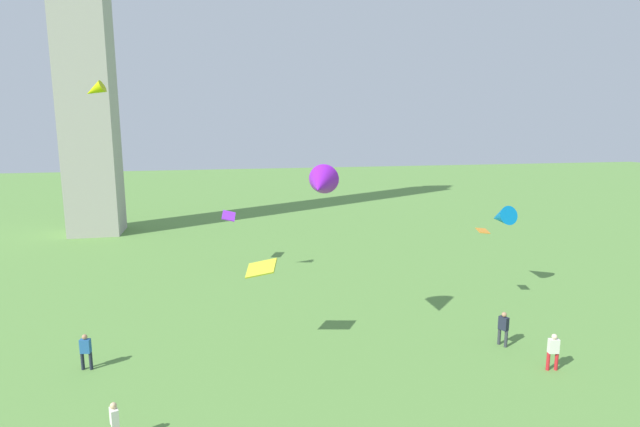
# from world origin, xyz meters

# --- Properties ---
(person_0) EXTENTS (0.44, 0.54, 1.82)m
(person_0) POSITION_xyz_m (9.43, 13.12, 1.03)
(person_0) COLOR #2D3338
(person_0) RESTS_ON ground_plane
(person_1) EXTENTS (0.53, 0.34, 1.73)m
(person_1) POSITION_xyz_m (-10.91, 14.93, 0.98)
(person_1) COLOR #1E2333
(person_1) RESTS_ON ground_plane
(person_2) EXTENTS (0.54, 0.35, 1.77)m
(person_2) POSITION_xyz_m (10.22, 10.31, 1.00)
(person_2) COLOR red
(person_2) RESTS_ON ground_plane
(person_3) EXTENTS (0.39, 0.49, 1.66)m
(person_3) POSITION_xyz_m (-8.57, 8.74, 0.94)
(person_3) COLOR red
(person_3) RESTS_ON ground_plane
(kite_flying_0) EXTENTS (1.63, 1.52, 0.90)m
(kite_flying_0) POSITION_xyz_m (-2.71, 15.10, 4.33)
(kite_flying_0) COLOR gold
(kite_flying_1) EXTENTS (1.36, 2.13, 1.74)m
(kite_flying_1) POSITION_xyz_m (14.01, 21.15, 5.11)
(kite_flying_1) COLOR #086CB3
(kite_flying_2) EXTENTS (2.21, 2.67, 1.78)m
(kite_flying_2) POSITION_xyz_m (0.17, 14.60, 8.44)
(kite_flying_2) COLOR purple
(kite_flying_3) EXTENTS (1.18, 1.48, 0.76)m
(kite_flying_3) POSITION_xyz_m (-3.75, 31.34, 4.05)
(kite_flying_3) COLOR #8D2CDC
(kite_flying_4) EXTENTS (0.80, 1.02, 0.21)m
(kite_flying_4) POSITION_xyz_m (11.12, 18.47, 4.86)
(kite_flying_4) COLOR orange
(kite_flying_5) EXTENTS (1.39, 0.96, 1.13)m
(kite_flying_5) POSITION_xyz_m (-11.42, 23.54, 13.23)
(kite_flying_5) COLOR #B2BF08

